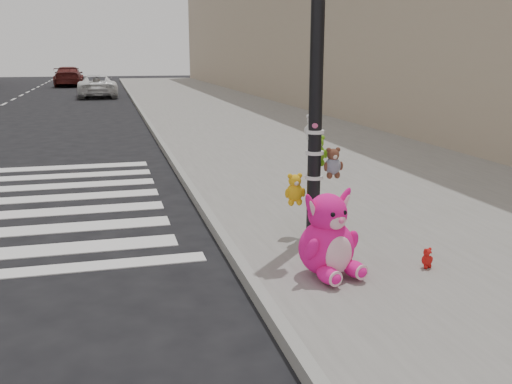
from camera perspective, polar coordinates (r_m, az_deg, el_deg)
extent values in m
plane|color=black|center=(5.09, -16.08, -14.26)|extent=(120.00, 120.00, 0.00)
cube|color=slate|center=(15.44, 3.55, 5.20)|extent=(7.00, 80.00, 0.14)
cube|color=gray|center=(14.75, -9.34, 4.64)|extent=(0.12, 80.00, 0.15)
cylinder|color=black|center=(6.74, 6.06, 11.92)|extent=(0.16, 0.16, 4.00)
cylinder|color=white|center=(6.89, 5.80, 1.48)|extent=(0.22, 0.22, 0.04)
cylinder|color=white|center=(6.84, 5.86, 3.94)|extent=(0.22, 0.22, 0.04)
cylinder|color=white|center=(6.80, 5.92, 6.02)|extent=(0.22, 0.22, 0.04)
ellipsoid|color=#FD158E|center=(5.63, 7.28, -8.52)|extent=(0.27, 0.35, 0.16)
ellipsoid|color=#FD158E|center=(5.82, 9.82, -7.84)|extent=(0.27, 0.35, 0.16)
ellipsoid|color=#FD158E|center=(5.83, 7.06, -5.52)|extent=(0.69, 0.64, 0.58)
ellipsoid|color=#F9BFD1|center=(5.70, 8.29, -6.24)|extent=(0.34, 0.20, 0.38)
sphere|color=#FD158E|center=(5.73, 7.16, -2.10)|extent=(0.49, 0.49, 0.40)
ellipsoid|color=#FD158E|center=(5.62, 5.62, -1.79)|extent=(0.29, 0.16, 0.40)
ellipsoid|color=#FD158E|center=(5.84, 8.47, -1.29)|extent=(0.29, 0.16, 0.40)
imported|color=white|center=(33.05, -15.64, 10.18)|extent=(2.19, 4.48, 1.23)
imported|color=maroon|center=(44.92, -18.22, 10.92)|extent=(2.01, 4.90, 1.42)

